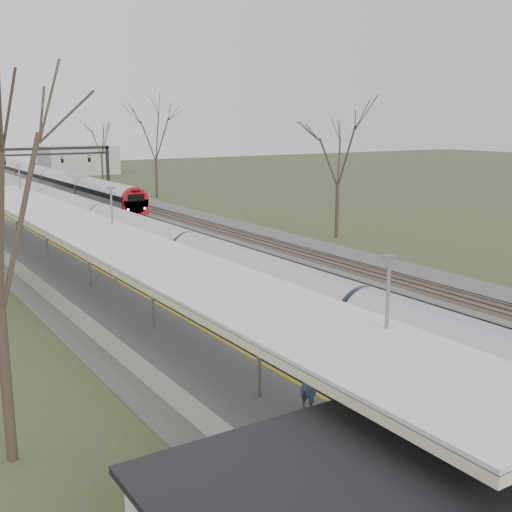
# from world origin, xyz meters

# --- Properties ---
(track_bed) EXTENTS (24.00, 160.00, 0.22)m
(track_bed) POSITION_xyz_m (0.26, 55.00, 0.06)
(track_bed) COLOR #474442
(track_bed) RESTS_ON ground
(platform) EXTENTS (3.50, 69.00, 1.00)m
(platform) POSITION_xyz_m (-9.05, 37.50, 0.50)
(platform) COLOR #9E9B93
(platform) RESTS_ON ground
(canopy) EXTENTS (4.10, 50.00, 3.11)m
(canopy) POSITION_xyz_m (-9.05, 32.99, 3.93)
(canopy) COLOR slate
(canopy) RESTS_ON platform
(signal_gantry) EXTENTS (21.00, 0.59, 6.08)m
(signal_gantry) POSITION_xyz_m (0.29, 84.99, 4.91)
(signal_gantry) COLOR black
(signal_gantry) RESTS_ON ground
(tree_east_far) EXTENTS (5.00, 5.00, 10.30)m
(tree_east_far) POSITION_xyz_m (14.00, 42.00, 7.29)
(tree_east_far) COLOR #2D231C
(tree_east_far) RESTS_ON ground
(train_near) EXTENTS (2.62, 90.21, 3.05)m
(train_near) POSITION_xyz_m (-2.50, 50.33, 1.48)
(train_near) COLOR #ABAEB6
(train_near) RESTS_ON ground
(train_far) EXTENTS (2.62, 60.21, 3.05)m
(train_far) POSITION_xyz_m (4.50, 90.67, 1.48)
(train_far) COLOR #ABAEB6
(train_far) RESTS_ON ground
(passenger) EXTENTS (0.56, 0.70, 1.68)m
(passenger) POSITION_xyz_m (-8.32, 16.48, 1.84)
(passenger) COLOR #314860
(passenger) RESTS_ON platform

